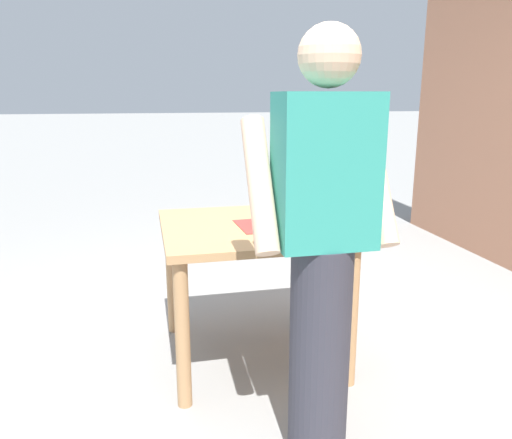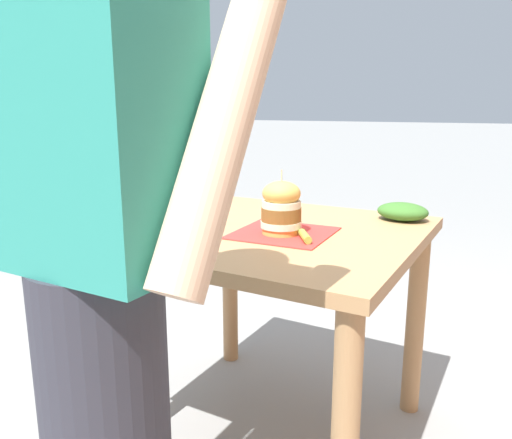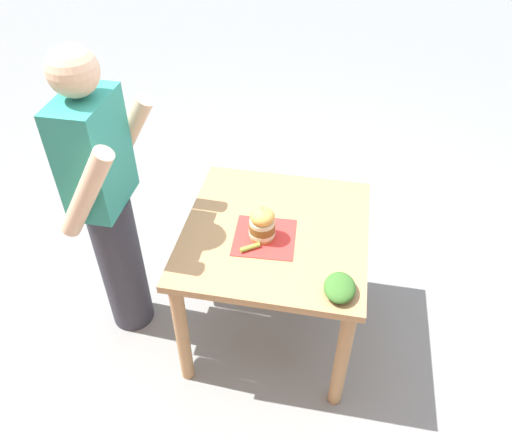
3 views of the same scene
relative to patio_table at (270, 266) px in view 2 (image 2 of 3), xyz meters
The scene contains 7 objects.
ground_plane 0.64m from the patio_table, ahead, with size 80.00×80.00×0.00m, color gray.
patio_table is the anchor object (origin of this frame).
serving_paper 0.16m from the patio_table, 147.35° to the left, with size 0.30×0.30×0.00m, color red.
sandwich 0.24m from the patio_table, 139.89° to the left, with size 0.13×0.13×0.20m.
pickle_spear 0.24m from the patio_table, 149.95° to the left, with size 0.02×0.02×0.10m, color #8EA83D.
side_salad 0.52m from the patio_table, 136.41° to the right, with size 0.18×0.14×0.06m, color #386B28.
diner_across_table 0.88m from the patio_table, 96.10° to the left, with size 0.55×0.35×1.69m.
Camera 2 is at (-0.75, 1.44, 1.17)m, focal length 35.00 mm.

